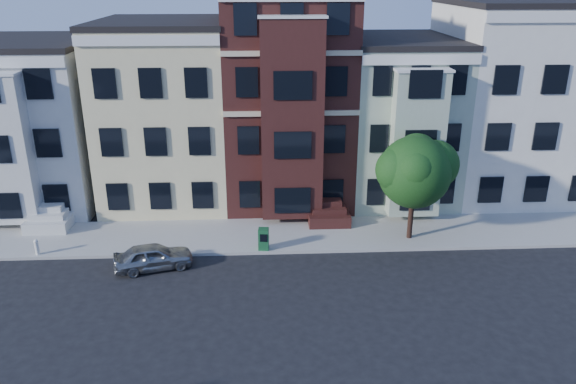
{
  "coord_description": "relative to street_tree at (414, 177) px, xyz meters",
  "views": [
    {
      "loc": [
        -1.61,
        -18.13,
        12.59
      ],
      "look_at": [
        -0.52,
        3.48,
        4.2
      ],
      "focal_mm": 35.0,
      "sensor_mm": 36.0,
      "label": 1
    }
  ],
  "objects": [
    {
      "name": "ground",
      "position": [
        -5.83,
        -7.23,
        -3.41
      ],
      "size": [
        120.0,
        120.0,
        0.0
      ],
      "primitive_type": "plane",
      "color": "black"
    },
    {
      "name": "far_sidewalk",
      "position": [
        -5.83,
        0.77,
        -3.34
      ],
      "size": [
        60.0,
        4.0,
        0.15
      ],
      "primitive_type": "cube",
      "color": "#9E9B93",
      "rests_on": "ground"
    },
    {
      "name": "house_white",
      "position": [
        -20.83,
        7.27,
        1.09
      ],
      "size": [
        8.0,
        9.0,
        9.0
      ],
      "primitive_type": "cube",
      "color": "silver",
      "rests_on": "ground"
    },
    {
      "name": "house_yellow",
      "position": [
        -12.83,
        7.27,
        1.59
      ],
      "size": [
        7.0,
        9.0,
        10.0
      ],
      "primitive_type": "cube",
      "color": "beige",
      "rests_on": "ground"
    },
    {
      "name": "house_brown",
      "position": [
        -5.83,
        7.27,
        2.59
      ],
      "size": [
        7.0,
        9.0,
        12.0
      ],
      "primitive_type": "cube",
      "color": "#381714",
      "rests_on": "ground"
    },
    {
      "name": "house_green",
      "position": [
        0.67,
        7.27,
        1.09
      ],
      "size": [
        6.0,
        9.0,
        9.0
      ],
      "primitive_type": "cube",
      "color": "#A4B39B",
      "rests_on": "ground"
    },
    {
      "name": "house_cream",
      "position": [
        7.67,
        7.27,
        2.09
      ],
      "size": [
        8.0,
        9.0,
        11.0
      ],
      "primitive_type": "cube",
      "color": "white",
      "rests_on": "ground"
    },
    {
      "name": "street_tree",
      "position": [
        0.0,
        0.0,
        0.0
      ],
      "size": [
        7.28,
        7.28,
        6.53
      ],
      "primitive_type": null,
      "rotation": [
        0.0,
        0.0,
        0.37
      ],
      "color": "#204E1B",
      "rests_on": "far_sidewalk"
    },
    {
      "name": "parked_car",
      "position": [
        -12.43,
        -2.31,
        -2.81
      ],
      "size": [
        3.77,
        2.26,
        1.2
      ],
      "primitive_type": "imported",
      "rotation": [
        0.0,
        0.0,
        1.82
      ],
      "color": "#929498",
      "rests_on": "ground"
    },
    {
      "name": "newspaper_box",
      "position": [
        -7.38,
        -0.93,
        -2.72
      ],
      "size": [
        0.53,
        0.48,
        1.09
      ],
      "primitive_type": "cube",
      "rotation": [
        0.0,
        0.0,
        -0.1
      ],
      "color": "#1F6135",
      "rests_on": "far_sidewalk"
    },
    {
      "name": "fire_hydrant",
      "position": [
        -18.15,
        -0.93,
        -2.96
      ],
      "size": [
        0.26,
        0.26,
        0.62
      ],
      "primitive_type": "cylinder",
      "rotation": [
        0.0,
        0.0,
        0.2
      ],
      "color": "silver",
      "rests_on": "far_sidewalk"
    }
  ]
}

